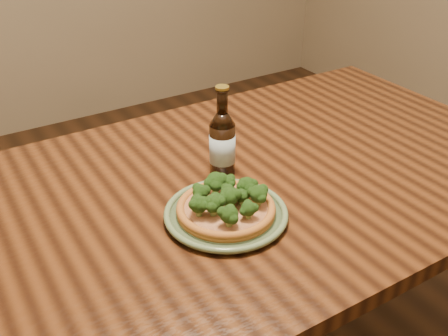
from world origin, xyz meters
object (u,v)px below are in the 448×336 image
table (236,212)px  beer_bottle (222,143)px  pizza (226,205)px  plate (226,214)px

table → beer_bottle: size_ratio=7.03×
pizza → beer_bottle: 0.19m
plate → pizza: (0.00, 0.00, 0.02)m
plate → pizza: bearing=11.5°
table → pizza: pizza is taller
table → plate: bearing=-131.3°
table → pizza: (-0.10, -0.12, 0.13)m
pizza → table: bearing=48.9°
table → plate: (-0.10, -0.12, 0.10)m
pizza → beer_bottle: bearing=61.1°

